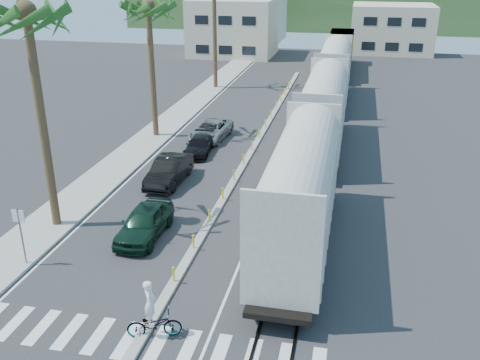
% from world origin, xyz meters
% --- Properties ---
extents(ground, '(140.00, 140.00, 0.00)m').
position_xyz_m(ground, '(0.00, 0.00, 0.00)').
color(ground, '#28282B').
rests_on(ground, ground).
extents(sidewalk, '(3.00, 90.00, 0.15)m').
position_xyz_m(sidewalk, '(-8.50, 25.00, 0.07)').
color(sidewalk, gray).
rests_on(sidewalk, ground).
extents(rails, '(1.56, 100.00, 0.06)m').
position_xyz_m(rails, '(5.00, 28.00, 0.03)').
color(rails, black).
rests_on(rails, ground).
extents(median, '(0.45, 60.00, 0.85)m').
position_xyz_m(median, '(0.00, 19.96, 0.09)').
color(median, gray).
rests_on(median, ground).
extents(crosswalk, '(14.00, 2.20, 0.01)m').
position_xyz_m(crosswalk, '(0.00, -2.00, 0.01)').
color(crosswalk, silver).
rests_on(crosswalk, ground).
extents(lane_markings, '(9.42, 90.00, 0.01)m').
position_xyz_m(lane_markings, '(-2.15, 25.00, 0.00)').
color(lane_markings, silver).
rests_on(lane_markings, ground).
extents(freight_train, '(3.00, 60.94, 5.85)m').
position_xyz_m(freight_train, '(5.00, 26.95, 2.91)').
color(freight_train, '#AFACA0').
rests_on(freight_train, ground).
extents(street_sign, '(0.60, 0.08, 3.00)m').
position_xyz_m(street_sign, '(-7.30, 2.00, 1.97)').
color(street_sign, slate).
rests_on(street_sign, ground).
extents(buildings, '(38.00, 27.00, 10.00)m').
position_xyz_m(buildings, '(-6.41, 71.66, 4.36)').
color(buildings, beige).
rests_on(buildings, ground).
extents(car_lead, '(1.97, 4.82, 1.64)m').
position_xyz_m(car_lead, '(-2.87, 5.88, 0.82)').
color(car_lead, black).
rests_on(car_lead, ground).
extents(car_second, '(1.94, 5.12, 1.67)m').
position_xyz_m(car_second, '(-4.02, 13.00, 0.83)').
color(car_second, black).
rests_on(car_second, ground).
extents(car_third, '(2.38, 4.58, 1.26)m').
position_xyz_m(car_third, '(-3.72, 18.77, 0.63)').
color(car_third, black).
rests_on(car_third, ground).
extents(car_rear, '(3.36, 5.68, 1.46)m').
position_xyz_m(car_rear, '(-3.77, 22.29, 0.73)').
color(car_rear, '#96999B').
rests_on(car_rear, ground).
extents(cyclist, '(1.93, 2.50, 2.45)m').
position_xyz_m(cyclist, '(0.41, -1.55, 0.77)').
color(cyclist, '#9EA0A5').
rests_on(cyclist, ground).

